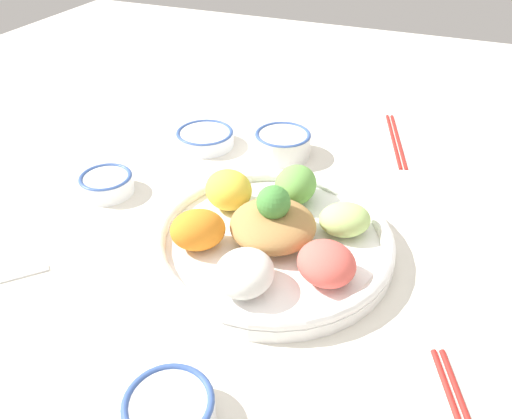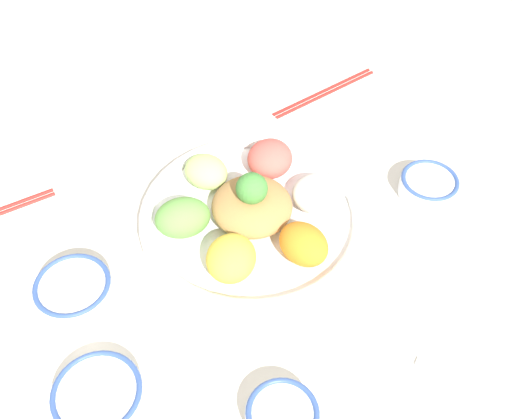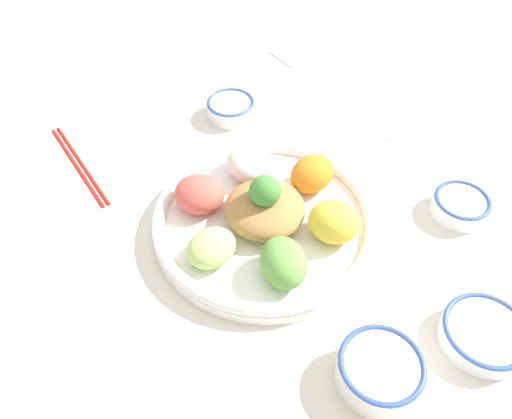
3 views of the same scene
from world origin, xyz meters
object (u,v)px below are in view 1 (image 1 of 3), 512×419
object	(u,v)px
salad_platter	(272,234)
chopsticks_pair_near	(396,139)
sauce_bowl_dark	(205,137)
rice_bowl_plain	(283,143)
sauce_bowl_red	(169,410)
rice_bowl_blue	(107,183)

from	to	relation	value
salad_platter	chopsticks_pair_near	world-z (taller)	salad_platter
sauce_bowl_dark	rice_bowl_plain	xyz separation A→B (m)	(-0.15, -0.02, 0.01)
sauce_bowl_dark	rice_bowl_plain	size ratio (longest dim) A/B	1.06
salad_platter	sauce_bowl_red	world-z (taller)	salad_platter
salad_platter	rice_bowl_plain	bearing A→B (deg)	-73.36
rice_bowl_plain	chopsticks_pair_near	bearing A→B (deg)	-143.65
rice_bowl_blue	chopsticks_pair_near	world-z (taller)	rice_bowl_blue
sauce_bowl_red	chopsticks_pair_near	world-z (taller)	sauce_bowl_red
rice_bowl_plain	sauce_bowl_dark	bearing A→B (deg)	7.73
rice_bowl_blue	sauce_bowl_dark	world-z (taller)	rice_bowl_blue
salad_platter	chopsticks_pair_near	bearing A→B (deg)	-105.20
rice_bowl_blue	sauce_bowl_red	bearing A→B (deg)	133.76
rice_bowl_blue	rice_bowl_plain	bearing A→B (deg)	-134.62
rice_bowl_plain	chopsticks_pair_near	xyz separation A→B (m)	(-0.19, -0.14, -0.02)
sauce_bowl_dark	rice_bowl_plain	world-z (taller)	rice_bowl_plain
chopsticks_pair_near	salad_platter	bearing A→B (deg)	148.52
chopsticks_pair_near	rice_bowl_blue	bearing A→B (deg)	115.31
rice_bowl_blue	chopsticks_pair_near	distance (m)	0.57
sauce_bowl_dark	chopsticks_pair_near	world-z (taller)	sauce_bowl_dark
salad_platter	sauce_bowl_dark	size ratio (longest dim) A/B	3.08
salad_platter	sauce_bowl_dark	distance (m)	0.34
rice_bowl_blue	sauce_bowl_dark	distance (m)	0.23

